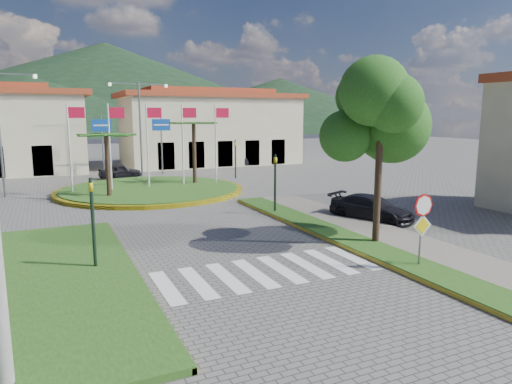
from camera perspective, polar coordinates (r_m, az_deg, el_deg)
name	(u,v)px	position (r m, az deg, el deg)	size (l,w,h in m)	color
ground	(333,319)	(12.49, 9.58, -15.35)	(160.00, 160.00, 0.00)	#5F5D5A
sidewalk_right	(442,263)	(17.62, 22.23, -8.18)	(4.00, 28.00, 0.15)	gray
verge_right	(416,267)	(16.79, 19.40, -8.83)	(1.60, 28.00, 0.18)	#244814
median_left	(55,279)	(16.11, -23.86, -9.89)	(5.00, 14.00, 0.18)	#244814
crosswalk	(265,271)	(15.68, 1.17, -9.90)	(8.00, 3.00, 0.01)	silver
roundabout_island	(151,189)	(32.34, -13.01, 0.32)	(12.70, 12.70, 6.00)	yellow
stop_sign	(422,219)	(16.39, 20.07, -3.14)	(0.80, 0.11, 2.65)	slate
deciduous_tree	(381,117)	(18.66, 15.35, 9.06)	(3.60, 3.60, 6.80)	black
traffic_light_left	(93,215)	(16.16, -19.74, -2.75)	(0.15, 0.18, 3.20)	black
traffic_light_right	(275,178)	(24.18, 2.41, 1.74)	(0.15, 0.18, 3.20)	black
traffic_light_far	(235,155)	(38.29, -2.59, 4.63)	(0.18, 0.15, 3.20)	black
direction_sign_west	(102,136)	(40.53, -18.68, 6.67)	(1.60, 0.14, 5.20)	slate
direction_sign_east	(161,135)	(41.38, -11.74, 7.02)	(1.60, 0.14, 5.20)	slate
street_lamp_centre	(140,124)	(39.99, -14.28, 8.23)	(4.80, 0.16, 8.00)	slate
building_right	(210,128)	(50.09, -5.76, 8.01)	(19.08, 9.54, 8.05)	beige
hill_far_mid	(107,87)	(170.91, -18.14, 12.39)	(180.00, 180.00, 30.00)	black
hill_far_east	(280,104)	(163.35, 3.01, 10.89)	(120.00, 120.00, 18.00)	black
hill_near_back	(26,105)	(139.34, -26.82, 9.70)	(110.00, 110.00, 16.00)	black
car_dark_a	(120,171)	(39.96, -16.63, 2.50)	(1.39, 3.45, 1.18)	black
car_dark_b	(228,160)	(47.43, -3.53, 4.06)	(1.46, 4.19, 1.38)	black
car_side_right	(371,208)	(23.71, 14.23, -1.92)	(1.76, 4.33, 1.26)	black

